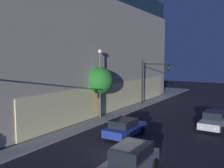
% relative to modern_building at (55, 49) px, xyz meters
% --- Properties ---
extents(ground_plane, '(120.00, 120.00, 0.00)m').
position_rel_modern_building_xyz_m(ground_plane, '(-12.72, -18.57, -8.15)').
color(ground_plane, black).
extents(modern_building, '(34.09, 22.03, 16.47)m').
position_rel_modern_building_xyz_m(modern_building, '(0.00, 0.00, 0.00)').
color(modern_building, '#4C4C51').
rests_on(modern_building, ground).
extents(traffic_light_far_corner, '(0.47, 4.52, 6.35)m').
position_rel_modern_building_xyz_m(traffic_light_far_corner, '(5.40, -13.04, -3.82)').
color(traffic_light_far_corner, black).
rests_on(traffic_light_far_corner, sidewalk_corner).
extents(street_lamp_sidewalk, '(0.44, 0.44, 7.48)m').
position_rel_modern_building_xyz_m(street_lamp_sidewalk, '(-4.84, -11.43, -3.27)').
color(street_lamp_sidewalk, '#545454').
rests_on(street_lamp_sidewalk, sidewalk_corner).
extents(sidewalk_tree, '(2.96, 2.96, 5.56)m').
position_rel_modern_building_xyz_m(sidewalk_tree, '(-4.47, -11.17, -3.94)').
color(sidewalk_tree, brown).
rests_on(sidewalk_tree, sidewalk_corner).
extents(car_grey, '(4.78, 2.26, 1.72)m').
position_rel_modern_building_xyz_m(car_grey, '(-14.93, -20.40, -7.27)').
color(car_grey, slate).
rests_on(car_grey, ground).
extents(car_blue, '(4.42, 2.18, 1.55)m').
position_rel_modern_building_xyz_m(car_blue, '(-8.85, -16.73, -7.36)').
color(car_blue, navy).
rests_on(car_blue, ground).
extents(car_silver, '(4.66, 2.17, 1.61)m').
position_rel_modern_building_xyz_m(car_silver, '(-2.21, -22.66, -7.34)').
color(car_silver, '#B7BABF').
rests_on(car_silver, ground).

